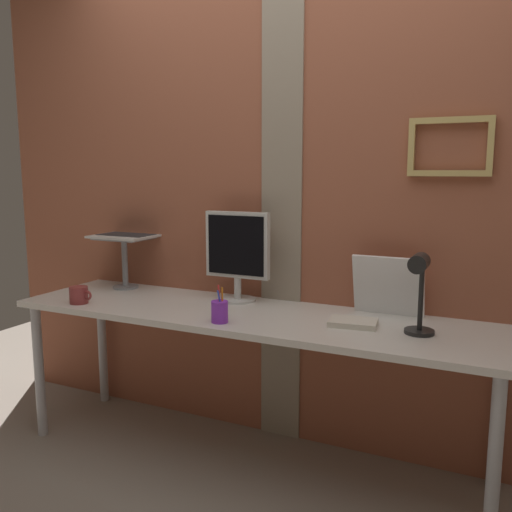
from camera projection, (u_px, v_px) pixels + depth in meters
The scene contains 11 objects.
ground_plane at pixel (264, 471), 2.53m from camera, with size 6.00×6.00×0.00m, color gray.
brick_wall_back at pixel (300, 194), 2.71m from camera, with size 3.71×0.16×2.54m.
desk at pixel (247, 326), 2.54m from camera, with size 2.29×0.60×0.73m.
monitor at pixel (237, 251), 2.71m from camera, with size 0.34×0.18×0.45m.
laptop_stand at pixel (125, 254), 3.02m from camera, with size 0.28×0.22×0.29m.
laptop at pixel (132, 226), 3.06m from camera, with size 0.33×0.32×0.22m.
whiteboard_panel at pixel (388, 286), 2.44m from camera, with size 0.32×0.02×0.28m, color white.
desk_lamp at pixel (419, 286), 2.12m from camera, with size 0.12×0.20×0.34m.
pen_cup at pixel (220, 311), 2.35m from camera, with size 0.07×0.07×0.17m.
coffee_mug at pixel (79, 295), 2.69m from camera, with size 0.13×0.09×0.08m.
paper_clutter_stack at pixel (353, 323), 2.31m from camera, with size 0.20×0.14×0.02m, color silver.
Camera 1 is at (0.97, -2.13, 1.38)m, focal length 38.23 mm.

